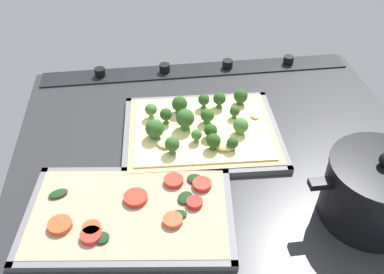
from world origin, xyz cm
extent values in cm
cube|color=#28282B|center=(0.00, 0.00, -1.50)|extent=(85.32, 71.51, 3.00)
cube|color=black|center=(0.00, -32.26, 0.40)|extent=(81.91, 7.00, 0.80)
cylinder|color=black|center=(-25.60, -32.26, 1.70)|extent=(2.80, 2.80, 1.80)
cylinder|color=black|center=(-8.53, -32.26, 1.70)|extent=(2.80, 2.80, 1.80)
cylinder|color=black|center=(8.53, -32.26, 1.70)|extent=(2.80, 2.80, 1.80)
cylinder|color=black|center=(25.60, -32.26, 1.70)|extent=(2.80, 2.80, 1.80)
cube|color=slate|center=(2.57, -4.93, 0.25)|extent=(35.17, 29.09, 0.50)
cube|color=slate|center=(1.93, -18.07, 0.65)|extent=(33.91, 2.83, 1.30)
cube|color=slate|center=(3.20, 8.20, 0.65)|extent=(33.91, 2.83, 1.30)
cube|color=slate|center=(-13.76, -4.15, 0.65)|extent=(2.52, 27.52, 1.30)
cube|color=slate|center=(18.89, -5.72, 0.65)|extent=(2.52, 27.52, 1.30)
cube|color=tan|center=(2.57, -4.93, 1.00)|extent=(32.66, 26.58, 1.00)
cube|color=#EFDB8C|center=(2.57, -4.93, 1.70)|extent=(30.02, 23.95, 0.40)
cone|color=#427635|center=(-2.60, -12.17, 2.55)|extent=(1.60, 1.60, 1.30)
sphere|color=#264C1C|center=(-2.60, -12.17, 4.29)|extent=(2.91, 2.91, 2.91)
cone|color=#427635|center=(6.70, -11.26, 2.42)|extent=(1.94, 1.94, 1.05)
sphere|color=#264C1C|center=(6.70, -11.26, 4.27)|extent=(3.52, 3.52, 3.52)
cone|color=#427635|center=(1.17, -1.56, 2.32)|extent=(1.55, 1.55, 0.84)
sphere|color=#264C1C|center=(1.17, -1.56, 3.80)|extent=(2.82, 2.82, 2.82)
cone|color=#427635|center=(-5.26, -7.74, 2.36)|extent=(1.23, 1.23, 0.92)
sphere|color=#264C1C|center=(-5.26, -7.74, 3.66)|extent=(2.24, 2.24, 2.24)
cone|color=#4D8B3F|center=(9.62, 2.32, 2.49)|extent=(1.66, 1.66, 1.17)
sphere|color=#2D5B23|center=(9.62, 2.32, 4.21)|extent=(3.02, 3.02, 3.02)
cone|color=#427635|center=(-7.72, -12.87, 2.38)|extent=(1.81, 1.81, 0.95)
sphere|color=#264C1C|center=(-7.72, -12.87, 4.08)|extent=(3.29, 3.29, 3.29)
cone|color=#68AD54|center=(13.20, -10.13, 2.54)|extent=(1.48, 1.48, 1.28)
sphere|color=#427533|center=(13.20, -10.13, 4.19)|extent=(2.70, 2.70, 2.70)
cone|color=#427635|center=(10.06, -7.74, 2.58)|extent=(1.49, 1.49, 1.36)
sphere|color=#264C1C|center=(10.06, -7.74, 4.28)|extent=(2.71, 2.71, 2.71)
cone|color=#427635|center=(1.20, 2.09, 2.41)|extent=(1.63, 1.63, 1.01)
sphere|color=#264C1C|center=(1.20, 2.09, 4.03)|extent=(2.97, 2.97, 2.97)
cone|color=#427635|center=(1.01, -12.32, 2.57)|extent=(1.45, 1.45, 1.35)
sphere|color=#264C1C|center=(1.01, -12.32, 4.23)|extent=(2.63, 2.63, 2.63)
cone|color=#5B9F46|center=(4.31, -0.56, 2.39)|extent=(1.24, 1.24, 0.98)
sphere|color=#386B28|center=(4.31, -0.56, 3.73)|extent=(2.26, 2.26, 2.26)
cone|color=#68AD54|center=(-5.38, -2.15, 2.32)|extent=(1.84, 1.84, 0.84)
sphere|color=#427533|center=(-5.38, -2.15, 3.99)|extent=(3.35, 3.35, 3.35)
cone|color=#427635|center=(-2.59, 2.90, 2.34)|extent=(1.33, 1.33, 0.87)
sphere|color=#264C1C|center=(-2.59, 2.90, 3.68)|extent=(2.41, 2.41, 2.41)
cone|color=#4D8B3F|center=(6.10, -5.27, 2.56)|extent=(2.20, 2.20, 1.32)
sphere|color=#2D5B23|center=(6.10, -5.27, 4.72)|extent=(3.99, 3.99, 3.99)
cone|color=#4D8B3F|center=(12.77, -3.11, 2.33)|extent=(2.18, 2.18, 0.86)
sphere|color=#2D5B23|center=(12.77, -3.11, 4.25)|extent=(3.97, 3.97, 3.97)
cone|color=#4D8B3F|center=(1.07, -6.68, 2.36)|extent=(1.67, 1.67, 0.93)
sphere|color=#2D5B23|center=(1.07, -6.68, 3.97)|extent=(3.04, 3.04, 3.04)
ellipsoid|color=#EFDB8C|center=(11.12, -0.36, 2.37)|extent=(3.96, 3.83, 1.10)
ellipsoid|color=#EFDB8C|center=(-1.32, 1.91, 2.56)|extent=(5.09, 4.82, 1.53)
ellipsoid|color=#EFDB8C|center=(-9.96, -7.38, 2.27)|extent=(2.06, 2.53, 0.86)
cube|color=slate|center=(18.61, 16.23, 0.25)|extent=(39.21, 26.89, 0.50)
cube|color=slate|center=(17.32, 5.59, 0.65)|extent=(36.63, 5.60, 1.30)
cube|color=slate|center=(19.89, 26.87, 0.65)|extent=(36.63, 5.60, 1.30)
cube|color=slate|center=(0.96, 18.36, 0.65)|extent=(3.91, 22.62, 1.30)
cube|color=slate|center=(36.26, 14.10, 0.65)|extent=(3.91, 22.62, 1.30)
cube|color=tan|center=(18.61, 16.23, 0.95)|extent=(36.53, 24.22, 0.90)
cylinder|color=red|center=(10.13, 10.30, 1.90)|extent=(3.67, 3.67, 1.00)
cylinder|color=#D14723|center=(11.17, 19.73, 1.90)|extent=(3.40, 3.40, 1.00)
cylinder|color=red|center=(4.97, 11.93, 1.90)|extent=(3.55, 3.55, 1.00)
cylinder|color=red|center=(17.36, 13.74, 1.90)|extent=(4.31, 4.31, 1.00)
cylinder|color=#D14723|center=(30.25, 18.30, 1.90)|extent=(4.06, 4.06, 1.00)
cylinder|color=#D14723|center=(24.87, 19.69, 1.90)|extent=(3.14, 3.14, 1.00)
cylinder|color=red|center=(24.91, 21.20, 1.90)|extent=(3.54, 3.54, 1.00)
cylinder|color=#B22319|center=(6.96, 16.25, 1.90)|extent=(2.92, 2.92, 1.00)
ellipsoid|color=#193819|center=(8.41, 14.72, 1.80)|extent=(3.96, 4.14, 0.60)
ellipsoid|color=#193819|center=(23.15, 21.76, 1.80)|extent=(3.00, 2.96, 0.60)
ellipsoid|color=#193819|center=(10.00, 18.42, 1.80)|extent=(2.98, 2.18, 0.60)
ellipsoid|color=#193819|center=(31.42, 10.77, 1.80)|extent=(4.08, 3.25, 0.60)
ellipsoid|color=#193819|center=(6.09, 10.22, 1.80)|extent=(3.87, 3.72, 0.60)
cylinder|color=black|center=(-23.33, 21.18, 5.62)|extent=(16.98, 16.98, 11.24)
cylinder|color=black|center=(-23.33, 21.18, 11.64)|extent=(17.32, 17.32, 0.80)
cube|color=black|center=(-13.04, 21.18, 9.21)|extent=(3.60, 2.00, 1.20)
camera|label=1|loc=(13.87, 66.42, 58.88)|focal=39.50mm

